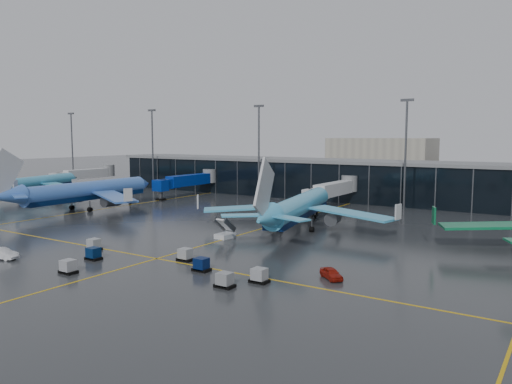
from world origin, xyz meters
The scene contains 12 objects.
ground centered at (0.00, 0.00, 0.00)m, with size 600.00×600.00×0.00m, color #282B2D.
terminal_pier centered at (0.00, 62.00, 5.42)m, with size 142.00×17.00×10.70m.
jet_bridges centered at (-35.00, 42.99, 4.55)m, with size 94.00×27.50×7.20m.
flood_masts centered at (5.00, 50.00, 13.81)m, with size 203.00×0.50×25.50m.
taxi_lines centered at (10.00, 10.61, 0.01)m, with size 220.00×120.00×0.02m.
airliner_klm_west centered at (-71.63, 20.41, 6.04)m, with size 34.50×39.29×12.08m, color #3FA5D1, non-canonical shape.
airliner_arkefly centered at (-37.11, 10.74, 6.95)m, with size 39.69×45.21×13.89m, color #3F70CE, non-canonical shape.
airliner_klm_near centered at (15.89, 15.89, 6.59)m, with size 37.65×42.88×13.18m, color #45B3E4, non-canonical shape.
baggage_carts centered at (13.60, -18.66, 0.76)m, with size 32.14×14.31×1.70m.
mobile_airstair centered at (9.50, 1.60, 0.77)m, with size 2.35×3.30×3.45m.
service_van_red centered at (34.62, -10.85, 0.67)m, with size 1.59×3.96×1.35m, color #98160B.
service_van_white centered at (-7.80, -26.98, 0.78)m, with size 1.65×4.74×1.56m, color silver.
Camera 1 is at (58.88, -64.43, 16.92)m, focal length 35.00 mm.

